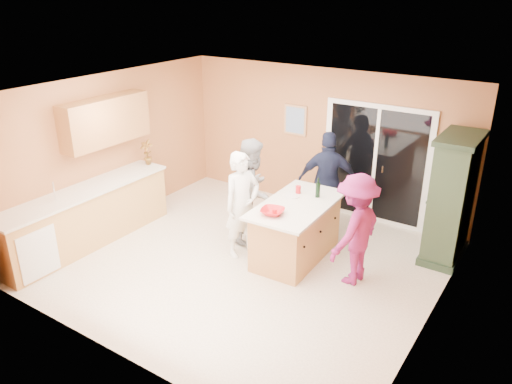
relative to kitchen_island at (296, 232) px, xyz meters
The scene contains 22 objects.
floor 0.91m from the kitchen_island, 136.11° to the right, with size 5.50×5.50×0.00m, color white.
ceiling 2.32m from the kitchen_island, 136.11° to the right, with size 5.50×5.00×0.10m, color white.
wall_back 2.21m from the kitchen_island, 106.64° to the left, with size 5.50×0.10×2.60m, color tan.
wall_front 3.23m from the kitchen_island, 100.74° to the right, with size 5.50×0.10×2.60m, color tan.
wall_left 3.49m from the kitchen_island, behind, with size 0.10×5.00×2.60m, color tan.
wall_right 2.41m from the kitchen_island, 14.43° to the right, with size 0.10×5.00×2.60m, color tan.
left_cabinet_run 3.43m from the kitchen_island, 152.03° to the right, with size 0.65×3.05×1.24m.
upper_cabinets 3.55m from the kitchen_island, 166.49° to the right, with size 0.35×1.60×0.75m, color tan.
sliding_door 2.06m from the kitchen_island, 76.16° to the left, with size 1.90×0.07×2.10m.
framed_picture 2.52m from the kitchen_island, 120.50° to the left, with size 0.46×0.04×0.56m.
kitchen_island is the anchor object (origin of this frame).
green_hutch 2.36m from the kitchen_island, 33.85° to the left, with size 0.56×1.06×1.95m.
woman_white 0.92m from the kitchen_island, 154.06° to the right, with size 0.61×0.40×1.67m, color white.
woman_grey 1.01m from the kitchen_island, 169.19° to the left, with size 0.83×0.65×1.71m, color gray.
woman_navy 1.27m from the kitchen_island, 93.47° to the left, with size 1.00×0.42×1.71m, color #1B213D.
woman_magenta 1.07m from the kitchen_island, ahead, with size 1.04×0.60×1.61m, color #8E1F63.
serving_bowl 0.75m from the kitchen_island, 101.43° to the right, with size 0.33×0.33×0.08m, color red.
tulip_vase 3.12m from the kitchen_island, behind, with size 0.23×0.16×0.45m, color red.
tumbler_near 0.67m from the kitchen_island, 116.83° to the left, with size 0.08×0.08×0.12m, color red.
tumbler_far 0.76m from the kitchen_island, 96.02° to the right, with size 0.07×0.07×0.10m, color red.
wine_bottle 0.73m from the kitchen_island, 69.35° to the left, with size 0.07×0.07×0.31m.
white_plate 0.55m from the kitchen_island, 136.26° to the left, with size 0.22×0.22×0.02m, color silver.
Camera 1 is at (3.81, -5.43, 3.93)m, focal length 35.00 mm.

